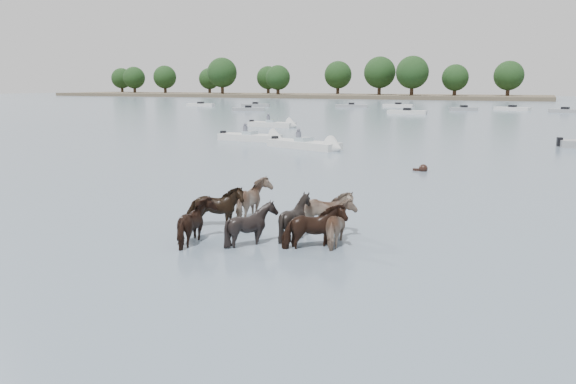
% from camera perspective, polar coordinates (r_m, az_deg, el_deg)
% --- Properties ---
extents(ground, '(400.00, 400.00, 0.00)m').
position_cam_1_polar(ground, '(17.10, -2.18, -3.58)').
color(ground, slate).
rests_on(ground, ground).
extents(shoreline, '(160.00, 30.00, 1.00)m').
position_cam_1_polar(shoreline, '(182.12, -0.93, 9.76)').
color(shoreline, '#4C4233').
rests_on(shoreline, ground).
extents(pony_herd, '(5.99, 5.13, 1.50)m').
position_cam_1_polar(pony_herd, '(16.13, -1.66, -2.69)').
color(pony_herd, black).
rests_on(pony_herd, ground).
extents(swimming_pony, '(0.72, 0.44, 0.44)m').
position_cam_1_polar(swimming_pony, '(28.78, 13.45, 2.28)').
color(swimming_pony, black).
rests_on(swimming_pony, ground).
extents(motorboat_a, '(5.51, 1.84, 1.92)m').
position_cam_1_polar(motorboat_a, '(42.83, -3.00, 5.50)').
color(motorboat_a, silver).
rests_on(motorboat_a, ground).
extents(motorboat_b, '(6.01, 3.30, 1.92)m').
position_cam_1_polar(motorboat_b, '(37.44, 2.54, 4.71)').
color(motorboat_b, silver).
rests_on(motorboat_b, ground).
extents(motorboat_f, '(5.38, 1.87, 1.92)m').
position_cam_1_polar(motorboat_f, '(56.30, -0.97, 6.82)').
color(motorboat_f, silver).
rests_on(motorboat_f, ground).
extents(distant_flotilla, '(106.87, 26.39, 0.93)m').
position_cam_1_polar(distant_flotilla, '(91.93, 19.62, 7.81)').
color(distant_flotilla, silver).
rests_on(distant_flotilla, ground).
extents(treeline, '(145.04, 22.38, 12.38)m').
position_cam_1_polar(treeline, '(180.38, -0.37, 11.71)').
color(treeline, '#382619').
rests_on(treeline, ground).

